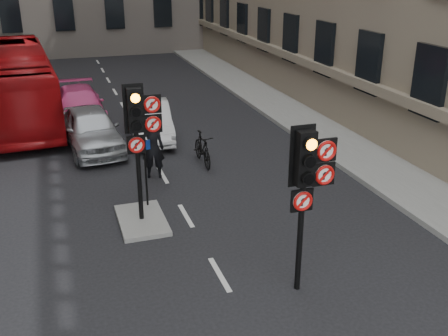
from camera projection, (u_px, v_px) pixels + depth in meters
ground at (252, 331)px, 9.81m from camera, size 120.00×120.00×0.00m
pavement_right at (308, 119)px, 22.45m from camera, size 3.00×50.00×0.16m
centre_island at (142, 220)px, 13.84m from camera, size 1.20×2.00×0.12m
signal_near at (308, 175)px, 10.15m from camera, size 0.91×0.40×3.58m
signal_far at (139, 124)px, 12.88m from camera, size 0.91×0.40×3.58m
car_silver at (91, 129)px, 18.92m from camera, size 2.26×4.68×1.54m
car_white at (150, 120)px, 20.17m from camera, size 1.88×4.33×1.39m
car_pink at (79, 105)px, 22.26m from camera, size 2.07×4.88×1.40m
bus_red at (19, 84)px, 22.35m from camera, size 3.27×11.15×3.07m
motorcycle at (202, 149)px, 17.59m from camera, size 0.53×1.85×1.11m
motorcyclist at (153, 148)px, 16.37m from camera, size 0.80×0.62×1.95m
info_sign at (145, 164)px, 14.10m from camera, size 0.32×0.15×1.89m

